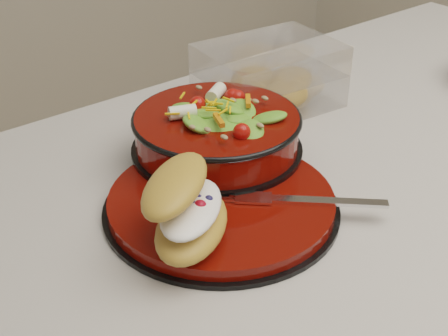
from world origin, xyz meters
TOP-DOWN VIEW (x-y plane):
  - dinner_plate at (-0.26, 0.02)m, footprint 0.27×0.27m
  - salad_bowl at (-0.20, 0.11)m, footprint 0.22×0.22m
  - croissant at (-0.34, -0.01)m, footprint 0.14×0.15m
  - fork at (-0.20, -0.04)m, footprint 0.14×0.13m
  - pastry_box at (-0.03, 0.20)m, footprint 0.21×0.16m

SIDE VIEW (x-z plane):
  - dinner_plate at x=-0.26m, z-range 0.90..0.92m
  - fork at x=-0.20m, z-range 0.92..0.92m
  - pastry_box at x=-0.03m, z-range 0.90..0.99m
  - salad_bowl at x=-0.20m, z-range 0.91..1.00m
  - croissant at x=-0.34m, z-range 0.92..0.99m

